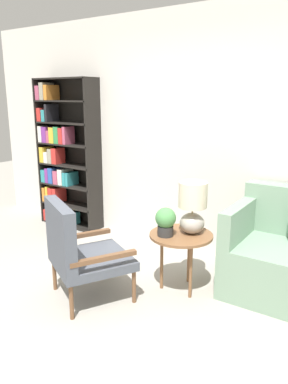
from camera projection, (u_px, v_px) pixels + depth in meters
ground_plane at (70, 333)px, 2.88m from camera, size 14.00×14.00×0.00m
wall_back at (196, 135)px, 4.16m from camera, size 6.40×0.08×2.70m
bookshelf at (63, 158)px, 5.14m from camera, size 0.92×0.30×2.00m
armchair at (78, 248)px, 3.24m from camera, size 0.86×0.87×0.91m
side_table at (181, 239)px, 3.42m from camera, size 0.58×0.58×0.55m
table_lamp at (193, 206)px, 3.37m from camera, size 0.26×0.26×0.48m
potted_plant at (166, 221)px, 3.34m from camera, size 0.19×0.19×0.26m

